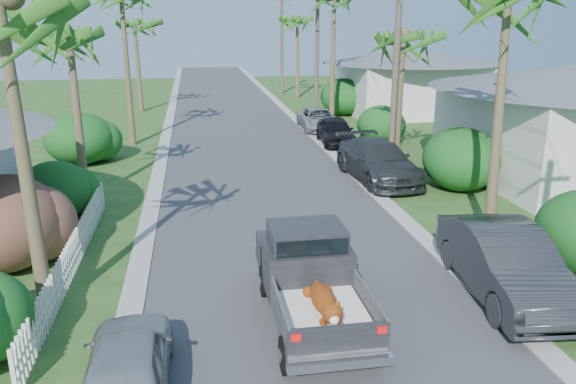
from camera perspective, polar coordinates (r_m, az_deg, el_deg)
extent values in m
plane|color=#244C1C|center=(11.64, 5.28, -17.16)|extent=(120.00, 120.00, 0.00)
cube|color=#38383A|center=(35.00, -5.13, 6.21)|extent=(8.00, 100.00, 0.02)
cube|color=#A5A39E|center=(34.94, -12.22, 5.90)|extent=(0.60, 100.00, 0.06)
cube|color=#A5A39E|center=(35.57, 1.83, 6.47)|extent=(0.60, 100.00, 0.06)
cylinder|color=black|center=(11.20, 0.01, -16.24)|extent=(0.28, 0.76, 0.76)
cylinder|color=black|center=(11.56, 8.66, -15.30)|extent=(0.28, 0.76, 0.76)
cylinder|color=black|center=(14.01, -2.22, -9.03)|extent=(0.28, 0.76, 0.76)
cylinder|color=black|center=(14.30, 4.63, -8.51)|extent=(0.28, 0.76, 0.76)
cube|color=slate|center=(11.77, 3.67, -13.15)|extent=(1.90, 2.40, 0.24)
cube|color=slate|center=(11.43, -0.89, -11.91)|extent=(0.06, 2.40, 0.55)
cube|color=slate|center=(11.81, 8.14, -11.08)|extent=(0.06, 2.40, 0.55)
cube|color=black|center=(10.61, 5.18, -14.57)|extent=(1.92, 0.08, 0.52)
cube|color=silver|center=(10.71, 5.34, -16.97)|extent=(1.98, 0.18, 0.18)
cube|color=red|center=(10.35, 0.83, -14.59)|extent=(0.18, 0.05, 0.14)
cube|color=red|center=(10.72, 9.53, -13.66)|extent=(0.18, 0.05, 0.14)
cube|color=black|center=(13.18, 1.87, -7.55)|extent=(1.94, 1.65, 1.10)
cube|color=black|center=(12.89, 1.90, -4.60)|extent=(1.70, 1.35, 0.55)
cube|color=black|center=(12.29, 2.52, -5.86)|extent=(1.60, 0.05, 0.45)
cube|color=black|center=(14.36, 0.88, -6.06)|extent=(1.94, 1.20, 0.80)
cube|color=white|center=(11.67, 3.69, -12.30)|extent=(1.70, 2.10, 0.16)
ellipsoid|color=#EB5A13|center=(11.61, 3.60, -10.77)|extent=(0.48, 1.25, 0.43)
sphere|color=#EB5A13|center=(10.93, 4.51, -12.19)|extent=(0.40, 0.40, 0.40)
ellipsoid|color=white|center=(11.66, 3.59, -11.20)|extent=(0.32, 0.86, 0.18)
imported|color=#28292C|center=(14.79, 21.21, -6.76)|extent=(2.31, 5.34, 1.71)
imported|color=#2A2D2F|center=(24.12, 9.13, 3.12)|extent=(2.72, 5.85, 1.65)
imported|color=black|center=(31.00, 4.86, 6.17)|extent=(1.99, 4.40, 1.46)
imported|color=#AAACB1|center=(35.14, 3.12, 7.36)|extent=(2.32, 4.79, 1.31)
imported|color=#A4A8AB|center=(10.77, -16.03, -16.71)|extent=(1.62, 3.91, 1.32)
cone|color=brown|center=(13.16, -25.15, 2.08)|extent=(0.36, 0.71, 7.01)
cone|color=brown|center=(21.96, -20.59, 6.96)|extent=(0.36, 0.61, 6.21)
cone|color=brown|center=(31.57, -16.03, 11.78)|extent=(0.36, 0.36, 8.00)
cone|color=brown|center=(43.58, -14.98, 12.13)|extent=(0.36, 0.75, 6.51)
cone|color=brown|center=(17.90, 20.57, 7.01)|extent=(0.36, 0.73, 7.51)
cone|color=brown|center=(26.21, 11.25, 8.95)|extent=(0.36, 0.54, 6.01)
cone|color=brown|center=(36.45, 4.58, 13.13)|extent=(0.36, 0.36, 8.20)
cone|color=brown|center=(50.22, 0.95, 13.43)|extent=(0.36, 0.63, 6.81)
ellipsoid|color=#AA183D|center=(16.97, -26.87, -2.83)|extent=(3.00, 3.30, 2.60)
ellipsoid|color=#124016|center=(20.63, -22.61, 0.13)|extent=(2.40, 2.64, 2.00)
ellipsoid|color=#124016|center=(28.32, -20.43, 5.10)|extent=(3.20, 3.52, 2.40)
ellipsoid|color=#124016|center=(23.40, 17.17, 3.21)|extent=(3.00, 3.30, 2.50)
ellipsoid|color=#124016|center=(31.46, 9.42, 6.75)|extent=(2.60, 2.86, 2.10)
ellipsoid|color=#124016|center=(41.02, 5.60, 9.60)|extent=(3.20, 3.52, 2.60)
cube|color=white|center=(16.32, -20.94, -5.84)|extent=(0.10, 11.00, 1.00)
cube|color=silver|center=(26.79, 26.39, 5.29)|extent=(8.00, 9.00, 3.80)
cone|color=#595B60|center=(26.48, 27.08, 10.37)|extent=(6.48, 6.48, 1.00)
cube|color=silver|center=(42.53, 12.25, 10.25)|extent=(9.00, 8.00, 3.60)
cone|color=#595B60|center=(42.34, 12.45, 13.33)|extent=(6.48, 6.48, 1.00)
cylinder|color=brown|center=(23.83, 10.86, 11.84)|extent=(0.26, 0.26, 9.00)
cylinder|color=brown|center=(38.23, 2.95, 13.94)|extent=(0.26, 0.26, 9.00)
cylinder|color=brown|center=(52.96, -0.64, 14.81)|extent=(0.26, 0.26, 9.00)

